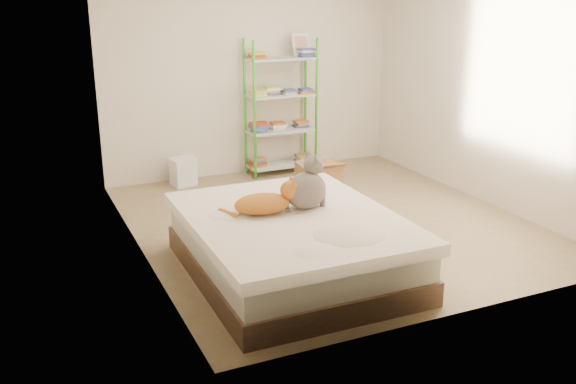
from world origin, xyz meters
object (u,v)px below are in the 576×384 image
bed (292,245)px  orange_cat (262,201)px  cardboard_box (319,177)px  grey_cat (306,182)px  shelf_unit (281,108)px  white_bin (183,171)px

bed → orange_cat: 0.44m
cardboard_box → orange_cat: bearing=-122.7°
orange_cat → grey_cat: grey_cat is taller
orange_cat → shelf_unit: shelf_unit is taller
orange_cat → grey_cat: 0.41m
bed → orange_cat: size_ratio=3.70×
orange_cat → cardboard_box: bearing=59.8°
bed → cardboard_box: bearing=57.9°
bed → grey_cat: size_ratio=4.52×
orange_cat → cardboard_box: 2.36m
bed → grey_cat: bearing=33.9°
orange_cat → white_bin: size_ratio=1.62×
grey_cat → white_bin: size_ratio=1.32×
bed → cardboard_box: 2.31m
bed → grey_cat: grey_cat is taller
cardboard_box → white_bin: (-1.39, 0.88, 0.00)m
orange_cat → shelf_unit: 3.05m
bed → grey_cat: (0.18, 0.12, 0.49)m
orange_cat → cardboard_box: orange_cat is taller
grey_cat → white_bin: grey_cat is taller
grey_cat → cardboard_box: 2.19m
orange_cat → cardboard_box: size_ratio=1.08×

